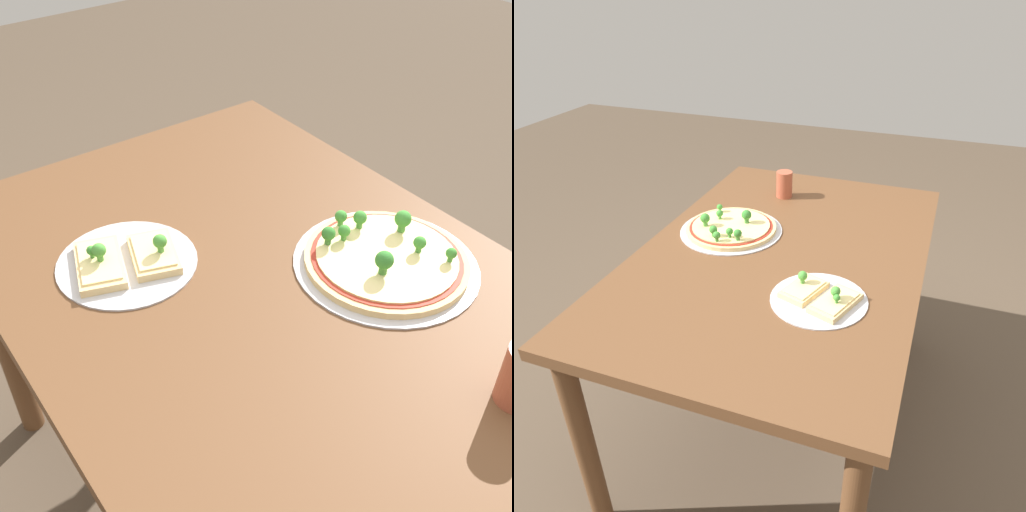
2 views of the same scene
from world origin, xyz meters
TOP-DOWN VIEW (x-y plane):
  - ground_plane at (0.00, 0.00)m, footprint 8.00×8.00m
  - dining_table at (0.00, 0.00)m, footprint 1.34×0.89m
  - pizza_tray_whole at (0.07, 0.21)m, footprint 0.35×0.35m
  - pizza_tray_slice at (-0.23, -0.18)m, footprint 0.27×0.27m

SIDE VIEW (x-z plane):
  - ground_plane at x=0.00m, z-range 0.00..0.00m
  - dining_table at x=0.00m, z-range 0.28..1.03m
  - pizza_tray_slice at x=-0.23m, z-range 0.72..0.79m
  - pizza_tray_whole at x=0.07m, z-range 0.72..0.79m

